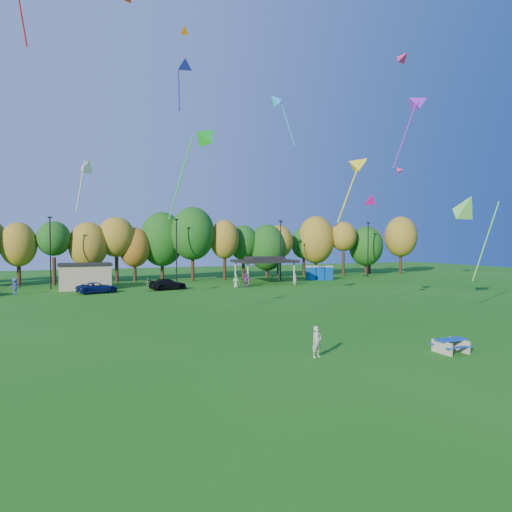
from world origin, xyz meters
name	(u,v)px	position (x,y,z in m)	size (l,w,h in m)	color
ground	(297,349)	(0.00, 0.00, 0.00)	(160.00, 160.00, 0.00)	#19600F
tree_line	(148,242)	(-1.03, 45.51, 5.91)	(93.57, 10.55, 11.15)	black
lamp_posts	(177,249)	(2.00, 40.00, 4.90)	(64.50, 0.25, 9.09)	black
utility_building	(85,276)	(-10.00, 38.00, 1.64)	(6.30, 4.30, 3.25)	tan
pavilion	(264,261)	(14.00, 37.00, 3.23)	(8.20, 6.20, 3.77)	tan
porta_potties	(319,273)	(23.79, 38.27, 1.10)	(3.75, 1.90, 2.18)	#0C4CA4
picnic_table	(451,345)	(7.39, -3.92, 0.44)	(1.74, 1.45, 0.75)	tan
kite_flyer	(317,342)	(0.14, -2.00, 0.82)	(0.60, 0.39, 1.64)	#C8B696
car_c	(97,288)	(-8.84, 32.89, 0.64)	(2.11, 4.57, 1.27)	#0E1956
car_d	(168,284)	(-0.55, 33.44, 0.68)	(1.91, 4.70, 1.36)	black
far_person_0	(148,285)	(-3.06, 32.99, 0.78)	(0.91, 0.38, 1.55)	#5C814F
far_person_1	(15,286)	(-17.52, 34.98, 0.93)	(1.20, 0.69, 1.86)	#454496
far_person_2	(246,280)	(9.54, 32.58, 0.92)	(1.71, 0.54, 1.85)	#893986
far_person_3	(295,280)	(16.61, 32.37, 0.79)	(0.57, 0.38, 1.57)	#C55C8E
far_person_4	(236,281)	(7.98, 32.28, 0.84)	(0.82, 0.53, 1.68)	#81A470
kite_0	(466,206)	(20.07, 7.00, 9.08)	(2.31, 4.87, 7.93)	#7BE350
kite_2	(361,164)	(9.18, 7.05, 12.05)	(3.42, 2.01, 5.58)	yellow
kite_3	(398,170)	(28.78, 26.37, 15.51)	(1.29, 1.41, 1.14)	#F51C52
kite_4	(420,102)	(23.40, 16.50, 21.00)	(5.22, 2.54, 8.71)	purple
kite_5	(87,166)	(-10.76, 6.38, 10.56)	(1.38, 2.10, 3.40)	silver
kite_7	(185,64)	(-2.93, 14.21, 20.45)	(1.62, 2.89, 4.58)	navy
kite_8	(275,100)	(12.24, 29.68, 23.67)	(3.86, 1.48, 6.53)	#28CFFF
kite_9	(404,57)	(19.52, 14.56, 24.55)	(1.52, 1.76, 1.56)	#D52362
kite_10	(208,136)	(-1.91, 11.14, 14.11)	(4.41, 2.71, 7.58)	green
kite_13	(184,29)	(-1.47, 20.28, 26.03)	(0.97, 1.28, 1.25)	orange
kite_14	(371,199)	(10.94, 8.12, 9.52)	(1.39, 1.62, 1.39)	#E90C88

